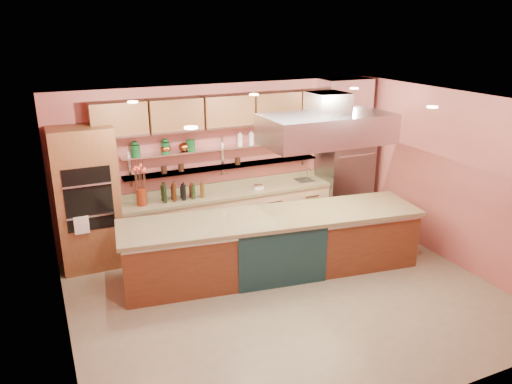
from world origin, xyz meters
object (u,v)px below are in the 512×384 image
kitchen_scale (258,186)px  flower_vase (142,197)px  copper_kettle (184,147)px  refrigerator (344,171)px  green_canister (191,145)px  island (273,244)px

kitchen_scale → flower_vase: bearing=165.2°
flower_vase → kitchen_scale: size_ratio=1.73×
flower_vase → copper_kettle: 1.11m
refrigerator → green_canister: refrigerator is taller
island → kitchen_scale: (0.38, 1.40, 0.50)m
island → green_canister: green_canister is taller
green_canister → refrigerator: bearing=-4.4°
flower_vase → green_canister: size_ratio=1.58×
refrigerator → flower_vase: 3.95m
flower_vase → copper_kettle: copper_kettle is taller
island → flower_vase: bearing=148.6°
copper_kettle → kitchen_scale: bearing=-9.7°
copper_kettle → refrigerator: bearing=-4.2°
refrigerator → flower_vase: size_ratio=7.27×
island → kitchen_scale: 1.54m
flower_vase → copper_kettle: (0.82, 0.22, 0.71)m
refrigerator → green_canister: size_ratio=11.45×
refrigerator → copper_kettle: 3.23m
island → green_canister: size_ratio=25.15×
island → copper_kettle: size_ratio=25.59×
flower_vase → green_canister: green_canister is taller
green_canister → kitchen_scale: bearing=-10.7°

